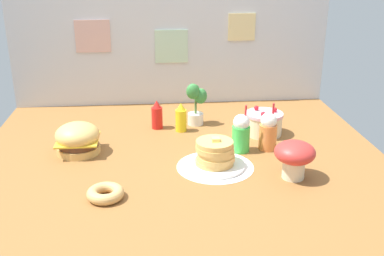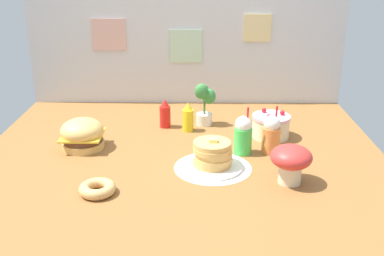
{
  "view_description": "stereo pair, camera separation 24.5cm",
  "coord_description": "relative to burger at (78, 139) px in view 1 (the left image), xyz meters",
  "views": [
    {
      "loc": [
        -0.16,
        -2.24,
        1.05
      ],
      "look_at": [
        0.05,
        0.04,
        0.17
      ],
      "focal_mm": 43.39,
      "sensor_mm": 36.0,
      "label": 1
    },
    {
      "loc": [
        0.08,
        -2.25,
        1.05
      ],
      "look_at": [
        0.05,
        0.04,
        0.17
      ],
      "focal_mm": 43.39,
      "sensor_mm": 36.0,
      "label": 2
    }
  ],
  "objects": [
    {
      "name": "layer_cake",
      "position": [
        1.09,
        0.18,
        -0.01
      ],
      "size": [
        0.23,
        0.23,
        0.17
      ],
      "color": "beige",
      "rests_on": "ground_plane"
    },
    {
      "name": "potted_plant",
      "position": [
        0.69,
        0.39,
        0.07
      ],
      "size": [
        0.13,
        0.11,
        0.28
      ],
      "color": "white",
      "rests_on": "ground_plane"
    },
    {
      "name": "ketchup_bottle",
      "position": [
        0.44,
        0.34,
        0.0
      ],
      "size": [
        0.07,
        0.07,
        0.18
      ],
      "color": "red",
      "rests_on": "ground_plane"
    },
    {
      "name": "back_wall",
      "position": [
        0.56,
        0.86,
        0.32
      ],
      "size": [
        2.23,
        0.04,
        0.8
      ],
      "color": "silver",
      "rests_on": "ground_plane"
    },
    {
      "name": "orange_float_cup",
      "position": [
        1.05,
        -0.05,
        0.02
      ],
      "size": [
        0.1,
        0.1,
        0.27
      ],
      "color": "orange",
      "rests_on": "ground_plane"
    },
    {
      "name": "mustard_bottle",
      "position": [
        0.59,
        0.28,
        0.0
      ],
      "size": [
        0.07,
        0.07,
        0.18
      ],
      "color": "yellow",
      "rests_on": "ground_plane"
    },
    {
      "name": "donut_pink_glaze",
      "position": [
        0.19,
        -0.53,
        -0.06
      ],
      "size": [
        0.17,
        0.17,
        0.05
      ],
      "color": "tan",
      "rests_on": "ground_plane"
    },
    {
      "name": "doily_mat",
      "position": [
        0.73,
        -0.25,
        -0.08
      ],
      "size": [
        0.4,
        0.4,
        0.0
      ],
      "primitive_type": "cylinder",
      "color": "white",
      "rests_on": "ground_plane"
    },
    {
      "name": "pancake_stack",
      "position": [
        0.73,
        -0.25,
        -0.02
      ],
      "size": [
        0.31,
        0.31,
        0.16
      ],
      "color": "white",
      "rests_on": "doily_mat"
    },
    {
      "name": "cream_soda_cup",
      "position": [
        0.9,
        -0.06,
        0.02
      ],
      "size": [
        0.1,
        0.1,
        0.27
      ],
      "color": "green",
      "rests_on": "ground_plane"
    },
    {
      "name": "ground_plane",
      "position": [
        0.56,
        -0.17,
        -0.09
      ],
      "size": [
        2.23,
        2.06,
        0.02
      ],
      "primitive_type": "cube",
      "color": "brown"
    },
    {
      "name": "mushroom_stool",
      "position": [
        1.09,
        -0.41,
        0.04
      ],
      "size": [
        0.2,
        0.2,
        0.19
      ],
      "color": "beige",
      "rests_on": "ground_plane"
    },
    {
      "name": "burger",
      "position": [
        0.0,
        0.0,
        0.0
      ],
      "size": [
        0.24,
        0.24,
        0.17
      ],
      "color": "#DBA859",
      "rests_on": "ground_plane"
    }
  ]
}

